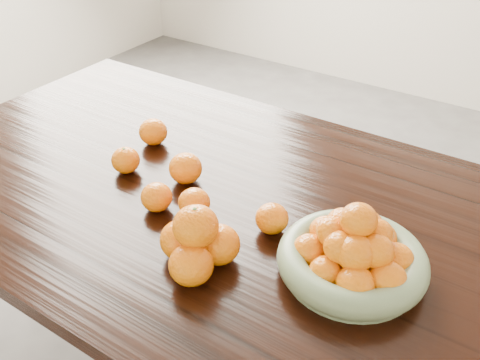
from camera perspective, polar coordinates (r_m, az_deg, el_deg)
The scene contains 9 objects.
dining_table at distance 1.33m, azimuth 1.74°, elevation -6.15°, with size 2.00×1.00×0.75m.
fruit_bowl at distance 1.09m, azimuth 12.03°, elevation -7.75°, with size 0.30×0.30×0.17m.
orange_pyramid at distance 1.09m, azimuth -4.64°, elevation -6.76°, with size 0.16×0.17×0.14m.
loose_orange_0 at distance 1.42m, azimuth -12.10°, elevation 2.08°, with size 0.07×0.07×0.07m, color orange.
loose_orange_1 at distance 1.26m, azimuth -8.89°, elevation -1.82°, with size 0.07×0.07×0.07m, color orange.
loose_orange_2 at distance 1.24m, azimuth -4.91°, elevation -2.42°, with size 0.07×0.07×0.07m, color orange.
loose_orange_3 at distance 1.53m, azimuth -9.25°, elevation 5.09°, with size 0.08×0.08×0.08m, color orange.
loose_orange_4 at distance 1.19m, azimuth 3.42°, elevation -4.12°, with size 0.07×0.07×0.07m, color orange.
loose_orange_5 at distance 1.35m, azimuth -5.84°, elevation 1.25°, with size 0.08×0.08×0.08m, color orange.
Camera 1 is at (0.53, -0.87, 1.51)m, focal length 40.00 mm.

